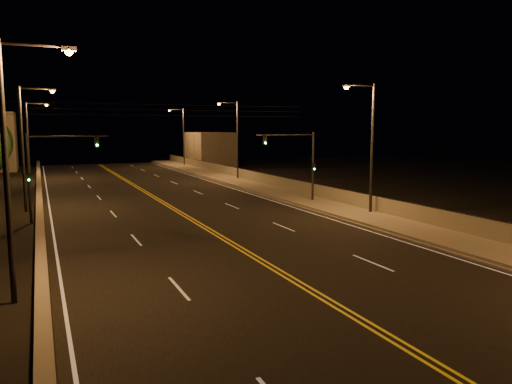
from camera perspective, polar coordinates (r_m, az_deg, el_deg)
name	(u,v)px	position (r m, az deg, el deg)	size (l,w,h in m)	color
road	(212,231)	(29.68, -5.11, -4.52)	(18.00, 120.00, 0.02)	black
sidewalk	(363,216)	(34.55, 12.16, -2.72)	(3.60, 120.00, 0.30)	gray
curb	(340,219)	(33.51, 9.55, -3.10)	(0.14, 120.00, 0.15)	gray
parapet_wall	(383,205)	(35.42, 14.36, -1.48)	(0.30, 120.00, 1.00)	gray
jersey_barrier	(41,239)	(28.15, -23.40, -4.94)	(0.45, 120.00, 0.81)	gray
distant_building_right	(210,149)	(81.86, -5.30, 4.94)	(6.00, 10.00, 5.32)	gray
parapet_rail	(384,198)	(35.34, 14.38, -0.63)	(0.06, 0.06, 120.00)	black
lane_markings	(212,231)	(29.61, -5.06, -4.52)	(17.32, 116.00, 0.00)	silver
streetlight_1	(369,141)	(34.93, 12.79, 5.75)	(2.55, 0.28, 9.05)	#2D2D33
streetlight_2	(235,135)	(57.20, -2.39, 6.50)	(2.55, 0.28, 9.05)	#2D2D33
streetlight_3	(182,133)	(79.06, -8.46, 6.67)	(2.55, 0.28, 9.05)	#2D2D33
streetlight_4	(14,154)	(18.96, -25.93, 3.97)	(2.55, 0.28, 9.05)	#2D2D33
streetlight_5	(26,140)	(39.78, -24.78, 5.44)	(2.55, 0.28, 9.05)	#2D2D33
streetlight_6	(30,135)	(64.17, -24.39, 5.95)	(2.55, 0.28, 9.05)	#2D2D33
traffic_signal_right	(302,159)	(39.74, 5.24, 3.82)	(5.11, 0.31, 5.75)	#2D2D33
traffic_signal_left	(46,166)	(34.84, -22.89, 2.78)	(5.11, 0.31, 5.75)	#2D2D33
overhead_wires	(170,110)	(38.20, -9.82, 9.21)	(22.00, 0.03, 0.83)	black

